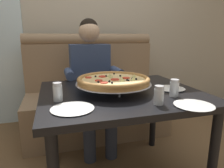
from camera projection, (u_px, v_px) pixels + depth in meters
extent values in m
cube|color=#BCB29E|center=(85.00, 13.00, 2.69)|extent=(6.00, 0.12, 2.80)
cube|color=#937556|center=(98.00, 115.00, 2.31)|extent=(1.55, 0.60, 0.46)
cube|color=#937556|center=(90.00, 70.00, 2.57)|extent=(1.55, 0.18, 0.65)
cylinder|color=#937556|center=(90.00, 40.00, 2.48)|extent=(1.55, 0.14, 0.14)
cube|color=black|center=(121.00, 94.00, 1.44)|extent=(1.11, 0.94, 0.04)
cylinder|color=black|center=(213.00, 159.00, 1.28)|extent=(0.06, 0.06, 0.68)
cylinder|color=black|center=(53.00, 126.00, 1.77)|extent=(0.06, 0.06, 0.68)
cylinder|color=black|center=(153.00, 114.00, 2.03)|extent=(0.06, 0.06, 0.68)
cube|color=#2D3342|center=(94.00, 96.00, 1.98)|extent=(0.34, 0.40, 0.15)
cylinder|color=#2D3342|center=(90.00, 137.00, 1.79)|extent=(0.11, 0.11, 0.46)
cylinder|color=#2D3342|center=(111.00, 134.00, 1.85)|extent=(0.11, 0.11, 0.46)
cube|color=#38476B|center=(90.00, 71.00, 2.14)|extent=(0.40, 0.22, 0.56)
cylinder|color=#38476B|center=(69.00, 74.00, 1.87)|extent=(0.08, 0.28, 0.08)
cylinder|color=#38476B|center=(117.00, 72.00, 1.99)|extent=(0.08, 0.28, 0.08)
sphere|color=#DBB28E|center=(89.00, 32.00, 2.03)|extent=(0.21, 0.21, 0.21)
sphere|color=black|center=(89.00, 28.00, 2.03)|extent=(0.19, 0.19, 0.19)
cylinder|color=silver|center=(119.00, 93.00, 1.29)|extent=(0.01, 0.01, 0.06)
cylinder|color=silver|center=(95.00, 86.00, 1.45)|extent=(0.01, 0.01, 0.06)
cylinder|color=silver|center=(126.00, 84.00, 1.52)|extent=(0.01, 0.01, 0.06)
torus|color=silver|center=(113.00, 84.00, 1.41)|extent=(0.29, 0.29, 0.01)
cylinder|color=silver|center=(113.00, 83.00, 1.41)|extent=(0.52, 0.52, 0.00)
cylinder|color=#B77F42|center=(113.00, 82.00, 1.41)|extent=(0.50, 0.50, 0.02)
torus|color=#B77F42|center=(113.00, 79.00, 1.41)|extent=(0.50, 0.50, 0.03)
cylinder|color=#E5C17A|center=(113.00, 80.00, 1.41)|extent=(0.44, 0.44, 0.01)
cylinder|color=red|center=(104.00, 83.00, 1.29)|extent=(0.05, 0.05, 0.01)
cylinder|color=red|center=(88.00, 77.00, 1.44)|extent=(0.05, 0.05, 0.01)
cylinder|color=red|center=(126.00, 78.00, 1.42)|extent=(0.05, 0.05, 0.01)
cylinder|color=red|center=(99.00, 80.00, 1.35)|extent=(0.05, 0.05, 0.01)
cylinder|color=red|center=(115.00, 79.00, 1.38)|extent=(0.06, 0.06, 0.01)
cylinder|color=red|center=(102.00, 76.00, 1.48)|extent=(0.05, 0.05, 0.01)
sphere|color=black|center=(127.00, 80.00, 1.35)|extent=(0.01, 0.01, 0.01)
sphere|color=black|center=(120.00, 76.00, 1.49)|extent=(0.01, 0.01, 0.01)
sphere|color=black|center=(128.00, 80.00, 1.34)|extent=(0.01, 0.01, 0.01)
sphere|color=black|center=(96.00, 76.00, 1.47)|extent=(0.01, 0.01, 0.01)
sphere|color=black|center=(132.00, 78.00, 1.39)|extent=(0.01, 0.01, 0.01)
sphere|color=black|center=(98.00, 82.00, 1.29)|extent=(0.01, 0.01, 0.01)
sphere|color=black|center=(136.00, 79.00, 1.38)|extent=(0.01, 0.01, 0.01)
sphere|color=black|center=(106.00, 76.00, 1.48)|extent=(0.01, 0.01, 0.01)
sphere|color=black|center=(112.00, 83.00, 1.27)|extent=(0.01, 0.01, 0.01)
sphere|color=black|center=(109.00, 81.00, 1.31)|extent=(0.01, 0.01, 0.01)
sphere|color=black|center=(123.00, 79.00, 1.37)|extent=(0.01, 0.01, 0.01)
sphere|color=black|center=(114.00, 74.00, 1.57)|extent=(0.01, 0.01, 0.01)
cone|color=#CCC675|center=(122.00, 80.00, 1.33)|extent=(0.04, 0.04, 0.02)
cone|color=#CCC675|center=(111.00, 76.00, 1.44)|extent=(0.04, 0.04, 0.02)
cone|color=#CCC675|center=(133.00, 79.00, 1.35)|extent=(0.04, 0.04, 0.02)
cone|color=#CCC675|center=(110.00, 75.00, 1.48)|extent=(0.04, 0.04, 0.02)
cone|color=#CCC675|center=(134.00, 76.00, 1.46)|extent=(0.04, 0.04, 0.02)
cylinder|color=white|center=(159.00, 97.00, 1.15)|extent=(0.06, 0.06, 0.09)
cylinder|color=#4C6633|center=(159.00, 100.00, 1.16)|extent=(0.05, 0.05, 0.05)
cylinder|color=silver|center=(159.00, 87.00, 1.14)|extent=(0.05, 0.05, 0.02)
cylinder|color=white|center=(58.00, 93.00, 1.21)|extent=(0.06, 0.06, 0.09)
cylinder|color=#A82D19|center=(58.00, 97.00, 1.21)|extent=(0.05, 0.05, 0.05)
cylinder|color=silver|center=(57.00, 84.00, 1.20)|extent=(0.05, 0.05, 0.02)
cylinder|color=white|center=(174.00, 89.00, 1.31)|extent=(0.06, 0.06, 0.09)
cylinder|color=silver|center=(174.00, 93.00, 1.31)|extent=(0.05, 0.05, 0.05)
cylinder|color=silver|center=(175.00, 81.00, 1.30)|extent=(0.05, 0.05, 0.02)
cylinder|color=white|center=(194.00, 105.00, 1.13)|extent=(0.15, 0.15, 0.01)
cone|color=white|center=(194.00, 104.00, 1.13)|extent=(0.22, 0.22, 0.01)
cylinder|color=white|center=(72.00, 109.00, 1.08)|extent=(0.16, 0.16, 0.01)
cone|color=white|center=(72.00, 107.00, 1.08)|extent=(0.23, 0.23, 0.01)
cylinder|color=white|center=(170.00, 89.00, 1.50)|extent=(0.15, 0.15, 0.01)
cone|color=white|center=(171.00, 87.00, 1.49)|extent=(0.21, 0.21, 0.01)
cylinder|color=black|center=(2.00, 92.00, 3.28)|extent=(0.02, 0.02, 0.44)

